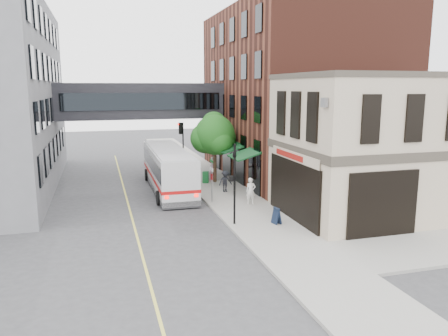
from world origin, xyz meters
TOP-DOWN VIEW (x-y plane):
  - ground at (0.00, 0.00)m, footprint 120.00×120.00m
  - sidewalk_main at (2.00, 14.00)m, footprint 4.00×60.00m
  - corner_building at (8.97, 2.00)m, footprint 10.19×8.12m
  - brick_building at (9.98, 15.00)m, footprint 13.76×18.00m
  - skyway_bridge at (-3.00, 18.00)m, footprint 14.00×3.18m
  - traffic_signal_near at (0.37, 2.00)m, footprint 0.44×0.22m
  - traffic_signal_far at (0.26, 17.00)m, footprint 0.53×0.28m
  - street_sign_pole at (0.39, 7.00)m, footprint 0.08×0.75m
  - street_tree at (2.19, 13.22)m, footprint 3.80×3.20m
  - lane_marking at (-5.00, 10.00)m, footprint 0.12×40.00m
  - bus at (-1.76, 11.77)m, footprint 2.89×11.50m
  - pedestrian_a at (2.69, 5.72)m, footprint 0.68×0.50m
  - pedestrian_b at (2.19, 13.35)m, footprint 1.07×1.01m
  - pedestrian_c at (2.02, 9.38)m, footprint 1.12×0.78m
  - newspaper_box at (1.37, 12.77)m, footprint 0.59×0.56m
  - sandwich_board at (2.67, 1.37)m, footprint 0.44×0.58m

SIDE VIEW (x-z plane):
  - ground at x=0.00m, z-range 0.00..0.00m
  - lane_marking at x=-5.00m, z-range 0.00..0.01m
  - sidewalk_main at x=2.00m, z-range 0.00..0.15m
  - newspaper_box at x=1.37m, z-range 0.15..1.07m
  - sandwich_board at x=2.67m, z-range 0.15..1.07m
  - pedestrian_c at x=2.02m, z-range 0.15..1.74m
  - pedestrian_a at x=2.69m, z-range 0.15..1.88m
  - pedestrian_b at x=2.19m, z-range 0.15..1.89m
  - bus at x=-1.76m, z-range 0.19..3.27m
  - street_sign_pole at x=0.39m, z-range 0.43..3.43m
  - traffic_signal_near at x=0.37m, z-range 0.68..5.28m
  - traffic_signal_far at x=0.26m, z-range 1.09..5.59m
  - street_tree at x=2.19m, z-range 1.11..6.71m
  - corner_building at x=8.97m, z-range -0.01..8.44m
  - skyway_bridge at x=-3.00m, z-range 5.00..8.00m
  - brick_building at x=9.98m, z-range -0.01..13.99m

